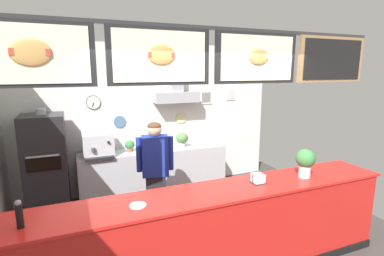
{
  "coord_description": "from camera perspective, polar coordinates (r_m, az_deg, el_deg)",
  "views": [
    {
      "loc": [
        -1.4,
        -3.03,
        2.32
      ],
      "look_at": [
        0.15,
        0.75,
        1.51
      ],
      "focal_mm": 27.54,
      "sensor_mm": 36.0,
      "label": 1
    }
  ],
  "objects": [
    {
      "name": "back_wall_assembly",
      "position": [
        5.55,
        -7.29,
        2.7
      ],
      "size": [
        5.03,
        2.76,
        2.81
      ],
      "color": "#9E9E99",
      "rests_on": "ground_plane"
    },
    {
      "name": "service_counter",
      "position": [
        3.54,
        4.62,
        -19.63
      ],
      "size": [
        4.38,
        0.63,
        1.02
      ],
      "color": "red",
      "rests_on": "ground_plane"
    },
    {
      "name": "back_prep_counter",
      "position": [
        5.61,
        -7.16,
        -8.57
      ],
      "size": [
        2.69,
        0.53,
        0.88
      ],
      "color": "#B7BABF",
      "rests_on": "ground_plane"
    },
    {
      "name": "pizza_oven",
      "position": [
        5.22,
        -26.41,
        -6.64
      ],
      "size": [
        0.63,
        0.67,
        1.75
      ],
      "color": "#232326",
      "rests_on": "ground_plane"
    },
    {
      "name": "shop_worker",
      "position": [
        4.39,
        -7.11,
        -8.19
      ],
      "size": [
        0.53,
        0.29,
        1.59
      ],
      "rotation": [
        0.0,
        0.0,
        2.94
      ],
      "color": "#232328",
      "rests_on": "ground_plane"
    },
    {
      "name": "espresso_machine",
      "position": [
        5.24,
        -17.72,
        -3.12
      ],
      "size": [
        0.5,
        0.51,
        0.39
      ],
      "color": "silver",
      "rests_on": "back_prep_counter"
    },
    {
      "name": "potted_rosemary",
      "position": [
        5.37,
        -11.96,
        -3.33
      ],
      "size": [
        0.17,
        0.17,
        0.21
      ],
      "color": "#9E563D",
      "rests_on": "back_prep_counter"
    },
    {
      "name": "potted_basil",
      "position": [
        5.46,
        -6.01,
        -2.7
      ],
      "size": [
        0.22,
        0.22,
        0.25
      ],
      "color": "beige",
      "rests_on": "back_prep_counter"
    },
    {
      "name": "potted_oregano",
      "position": [
        5.56,
        -1.92,
        -2.09
      ],
      "size": [
        0.23,
        0.23,
        0.28
      ],
      "color": "beige",
      "rests_on": "back_prep_counter"
    },
    {
      "name": "pepper_grinder",
      "position": [
        2.92,
        -30.46,
        -14.2
      ],
      "size": [
        0.06,
        0.06,
        0.25
      ],
      "color": "black",
      "rests_on": "service_counter"
    },
    {
      "name": "napkin_holder",
      "position": [
        3.58,
        12.64,
        -9.58
      ],
      "size": [
        0.16,
        0.15,
        0.12
      ],
      "color": "#262628",
      "rests_on": "service_counter"
    },
    {
      "name": "basil_vase",
      "position": [
        3.88,
        21.09,
        -6.11
      ],
      "size": [
        0.23,
        0.23,
        0.36
      ],
      "color": "silver",
      "rests_on": "service_counter"
    },
    {
      "name": "condiment_plate",
      "position": [
        3.01,
        -10.43,
        -14.53
      ],
      "size": [
        0.16,
        0.16,
        0.01
      ],
      "color": "white",
      "rests_on": "service_counter"
    }
  ]
}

